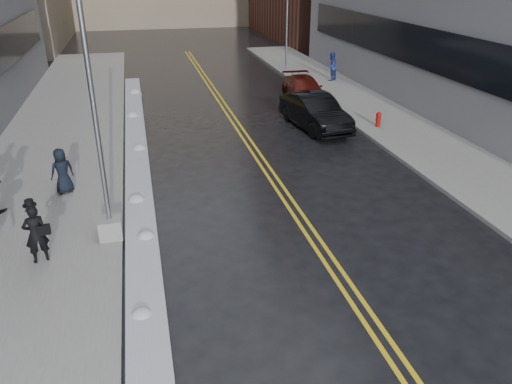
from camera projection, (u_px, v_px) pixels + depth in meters
ground at (236, 263)px, 13.53m from camera, size 160.00×160.00×0.00m
sidewalk_west at (57, 153)px, 21.11m from camera, size 5.50×50.00×0.15m
sidewalk_east at (396, 127)px, 24.42m from camera, size 4.00×50.00×0.15m
lane_line_left at (244, 140)px, 22.84m from camera, size 0.12×50.00×0.01m
lane_line_right at (250, 139)px, 22.90m from camera, size 0.12×50.00×0.01m
snow_ridge at (137, 161)px, 20.00m from camera, size 0.90×30.00×0.34m
lamppost at (101, 161)px, 13.53m from camera, size 0.65×0.65×7.62m
fire_hydrant at (378, 119)px, 24.01m from camera, size 0.26×0.26×0.73m
traffic_signal at (287, 24)px, 35.04m from camera, size 0.16×0.20×6.00m
pedestrian_fedora at (36, 234)px, 13.03m from camera, size 0.70×0.57×1.65m
pedestrian_c at (62, 171)px, 16.99m from camera, size 0.92×0.78×1.60m
pedestrian_east at (331, 67)px, 33.13m from camera, size 1.12×1.09×1.82m
car_black at (315, 112)px, 24.09m from camera, size 2.37×5.16×1.64m
car_maroon at (304, 89)px, 28.92m from camera, size 2.18×4.79×1.36m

